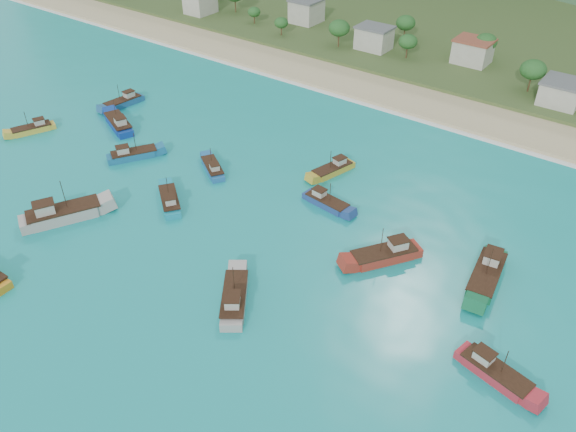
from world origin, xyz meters
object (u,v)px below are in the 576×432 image
Objects in this scene: boat_1 at (213,169)px; boat_0 at (119,124)px; boat_12 at (133,155)px; boat_23 at (63,214)px; boat_13 at (33,129)px; boat_15 at (326,203)px; boat_19 at (333,170)px; boat_18 at (494,373)px; boat_21 at (124,103)px; boat_20 at (385,255)px; boat_2 at (486,275)px; boat_10 at (170,201)px; boat_9 at (234,299)px.

boat_0 is at bearing 119.94° from boat_1.
boat_12 is 0.73× the size of boat_23.
boat_15 reaches higher than boat_13.
boat_19 is (49.09, 12.44, -0.21)m from boat_0.
boat_1 is at bearing -143.08° from boat_13.
boat_18 is 1.06× the size of boat_19.
boat_21 is (-57.32, -4.13, 0.06)m from boat_19.
boat_13 is (-26.73, -5.62, -0.10)m from boat_12.
boat_20 is (20.86, -17.06, 0.23)m from boat_19.
boat_15 is at bearing -11.20° from boat_2.
boat_21 is (-92.95, 8.01, -0.26)m from boat_2.
boat_18 is at bearing -55.70° from boat_10.
boat_10 is 28.44m from boat_15.
boat_0 is at bearing 140.88° from boat_21.
boat_13 is (-98.49, -13.00, -0.36)m from boat_2.
boat_12 is 57.05m from boat_20.
boat_13 is 67.71m from boat_19.
boat_1 is 0.87× the size of boat_12.
boat_0 is 1.20× the size of boat_19.
boat_23 is at bearing -41.91° from boat_15.
boat_19 is at bearing 81.75° from boat_23.
boat_13 is 69.65m from boat_15.
boat_20 is (12.94, 21.67, 0.06)m from boat_9.
boat_23 is at bearing 16.52° from boat_2.
boat_23 is (-72.67, -12.06, 0.39)m from boat_18.
boat_18 is at bearing -160.03° from boat_13.
boat_9 is 1.07× the size of boat_12.
boat_12 is (-18.18, 7.19, 0.05)m from boat_10.
boat_2 reaches higher than boat_12.
boat_19 is (-7.92, 38.73, -0.17)m from boat_9.
boat_15 is at bearing 10.45° from boat_20.
boat_19 is (62.87, 25.14, 0.03)m from boat_13.
boat_12 is 26.19m from boat_21.
boat_19 reaches higher than boat_13.
boat_21 is at bearing 175.40° from boat_12.
boat_19 is (19.46, 13.61, 0.07)m from boat_1.
boat_18 reaches higher than boat_19.
boat_0 is at bearing 30.53° from boat_20.
boat_10 is at bearing 48.27° from boat_20.
boat_10 is 61.02m from boat_18.
boat_2 is at bearing -150.43° from boat_13.
boat_13 is at bearing 124.44° from boat_10.
boat_2 is 1.26× the size of boat_12.
boat_9 is 1.14× the size of boat_13.
boat_9 is 37.64m from boat_23.
boat_20 is (40.32, -3.44, 0.30)m from boat_1.
boat_20 is (-14.77, -4.91, -0.09)m from boat_2.
boat_15 is at bearing -103.72° from boat_18.
boat_1 is 0.93× the size of boat_15.
boat_19 is at bearing 65.63° from boat_9.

